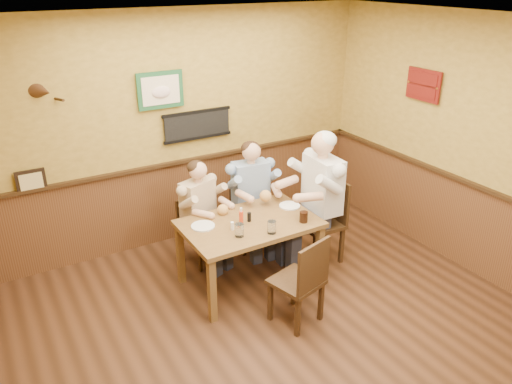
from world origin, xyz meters
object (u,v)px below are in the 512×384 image
water_glass_mid (272,227)px  salt_shaker (232,226)px  chair_right_end (321,222)px  chair_near_side (297,279)px  hot_sauce_bottle (241,218)px  diner_blue_polo (251,201)px  pepper_shaker (249,217)px  chair_back_left (199,231)px  chair_back_right (251,215)px  cola_tumbler (304,217)px  diner_tan_shirt (199,218)px  diner_white_elder (321,205)px  water_glass_left (239,230)px  dining_table (250,230)px

water_glass_mid → salt_shaker: 0.40m
chair_right_end → chair_near_side: (-0.89, -0.79, -0.03)m
hot_sauce_bottle → diner_blue_polo: bearing=53.7°
water_glass_mid → pepper_shaker: 0.34m
hot_sauce_bottle → pepper_shaker: size_ratio=1.80×
salt_shaker → pepper_shaker: pepper_shaker is taller
chair_back_left → chair_back_right: size_ratio=0.92×
chair_back_left → cola_tumbler: bearing=-70.9°
diner_tan_shirt → cola_tumbler: (0.77, -0.96, 0.24)m
diner_white_elder → chair_back_right: bearing=-137.5°
water_glass_left → hot_sauce_bottle: size_ratio=0.75×
chair_near_side → diner_blue_polo: 1.51m
diner_white_elder → water_glass_mid: bearing=-66.1°
salt_shaker → water_glass_mid: bearing=-40.5°
diner_white_elder → water_glass_mid: (-0.88, -0.34, 0.11)m
chair_near_side → salt_shaker: chair_near_side is taller
diner_white_elder → water_glass_left: 1.22m
hot_sauce_bottle → water_glass_left: bearing=-123.5°
diner_blue_polo → water_glass_left: (-0.64, -0.89, 0.20)m
dining_table → chair_back_left: chair_back_left is taller
chair_near_side → hot_sauce_bottle: chair_near_side is taller
chair_near_side → dining_table: bearing=-100.0°
diner_white_elder → water_glass_left: bearing=-76.1°
diner_white_elder → hot_sauce_bottle: diner_white_elder is taller
water_glass_left → pepper_shaker: 0.33m
pepper_shaker → diner_blue_polo: bearing=59.0°
chair_back_right → cola_tumbler: cola_tumbler is taller
chair_back_left → diner_white_elder: diner_white_elder is taller
diner_blue_polo → hot_sauce_bottle: 0.90m
pepper_shaker → chair_back_left: bearing=113.5°
chair_right_end → diner_white_elder: diner_white_elder is taller
dining_table → chair_back_right: bearing=59.2°
chair_back_right → chair_right_end: 0.87m
water_glass_left → hot_sauce_bottle: bearing=56.5°
cola_tumbler → hot_sauce_bottle: bearing=156.2°
diner_tan_shirt → water_glass_left: (0.05, -0.89, 0.25)m
chair_back_left → diner_white_elder: size_ratio=0.56×
chair_near_side → diner_tan_shirt: bearing=-91.3°
water_glass_left → pepper_shaker: bearing=43.4°
dining_table → cola_tumbler: size_ratio=12.17×
chair_near_side → water_glass_mid: chair_near_side is taller
chair_right_end → water_glass_mid: size_ratio=7.53×
diner_blue_polo → water_glass_mid: (-0.33, -1.00, 0.20)m
chair_right_end → diner_tan_shirt: (-1.24, 0.66, 0.07)m
chair_back_right → cola_tumbler: 1.04m
diner_blue_polo → water_glass_mid: size_ratio=9.33×
chair_near_side → hot_sauce_bottle: size_ratio=5.21×
diner_tan_shirt → hot_sauce_bottle: size_ratio=6.36×
diner_blue_polo → salt_shaker: bearing=-124.5°
water_glass_left → diner_white_elder: bearing=10.8°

